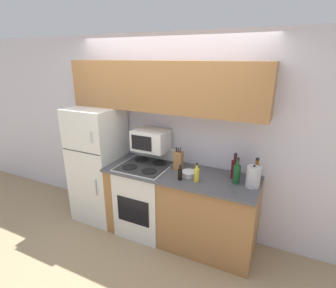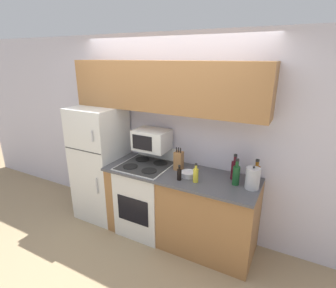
{
  "view_description": "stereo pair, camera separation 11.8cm",
  "coord_description": "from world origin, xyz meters",
  "views": [
    {
      "loc": [
        1.44,
        -2.35,
        2.26
      ],
      "look_at": [
        0.17,
        0.29,
        1.29
      ],
      "focal_mm": 28.0,
      "sensor_mm": 36.0,
      "label": 1
    },
    {
      "loc": [
        1.55,
        -2.29,
        2.26
      ],
      "look_at": [
        0.17,
        0.29,
        1.29
      ],
      "focal_mm": 28.0,
      "sensor_mm": 36.0,
      "label": 2
    }
  ],
  "objects": [
    {
      "name": "ground_plane",
      "position": [
        0.0,
        0.0,
        0.0
      ],
      "size": [
        12.0,
        12.0,
        0.0
      ],
      "primitive_type": "plane",
      "color": "tan"
    },
    {
      "name": "wall_back",
      "position": [
        0.0,
        0.67,
        1.27
      ],
      "size": [
        8.0,
        0.05,
        2.55
      ],
      "color": "silver",
      "rests_on": "ground_plane"
    },
    {
      "name": "lower_cabinets",
      "position": [
        0.32,
        0.32,
        0.47
      ],
      "size": [
        1.86,
        0.68,
        0.94
      ],
      "color": "#9E6B3D",
      "rests_on": "ground_plane"
    },
    {
      "name": "refrigerator",
      "position": [
        -0.93,
        0.31,
        0.81
      ],
      "size": [
        0.64,
        0.65,
        1.63
      ],
      "color": "silver",
      "rests_on": "ground_plane"
    },
    {
      "name": "upper_cabinets",
      "position": [
        0.0,
        0.49,
        1.92
      ],
      "size": [
        2.51,
        0.32,
        0.6
      ],
      "color": "#9E6B3D",
      "rests_on": "refrigerator"
    },
    {
      "name": "stove",
      "position": [
        -0.16,
        0.31,
        0.49
      ],
      "size": [
        0.62,
        0.66,
        1.11
      ],
      "color": "silver",
      "rests_on": "ground_plane"
    },
    {
      "name": "microwave",
      "position": [
        -0.15,
        0.45,
        1.24
      ],
      "size": [
        0.44,
        0.33,
        0.26
      ],
      "color": "silver",
      "rests_on": "stove"
    },
    {
      "name": "knife_block",
      "position": [
        0.26,
        0.39,
        1.05
      ],
      "size": [
        0.1,
        0.1,
        0.29
      ],
      "color": "#9E6B3D",
      "rests_on": "lower_cabinets"
    },
    {
      "name": "bowl",
      "position": [
        0.45,
        0.27,
        0.97
      ],
      "size": [
        0.18,
        0.18,
        0.06
      ],
      "color": "silver",
      "rests_on": "lower_cabinets"
    },
    {
      "name": "bottle_whiskey",
      "position": [
        1.17,
        0.46,
        1.05
      ],
      "size": [
        0.08,
        0.08,
        0.28
      ],
      "color": "brown",
      "rests_on": "lower_cabinets"
    },
    {
      "name": "bottle_wine_red",
      "position": [
        0.93,
        0.45,
        1.05
      ],
      "size": [
        0.08,
        0.08,
        0.3
      ],
      "color": "#470F19",
      "rests_on": "lower_cabinets"
    },
    {
      "name": "bottle_wine_green",
      "position": [
        0.99,
        0.33,
        1.05
      ],
      "size": [
        0.08,
        0.08,
        0.3
      ],
      "color": "#194C23",
      "rests_on": "lower_cabinets"
    },
    {
      "name": "bottle_cooking_spray",
      "position": [
        0.58,
        0.18,
        1.02
      ],
      "size": [
        0.06,
        0.06,
        0.22
      ],
      "color": "gold",
      "rests_on": "lower_cabinets"
    },
    {
      "name": "bottle_soy_sauce",
      "position": [
        0.39,
        0.14,
        1.01
      ],
      "size": [
        0.05,
        0.05,
        0.18
      ],
      "color": "black",
      "rests_on": "lower_cabinets"
    },
    {
      "name": "kettle",
      "position": [
        1.16,
        0.32,
        1.05
      ],
      "size": [
        0.15,
        0.15,
        0.25
      ],
      "color": "#B7B7BC",
      "rests_on": "lower_cabinets"
    }
  ]
}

